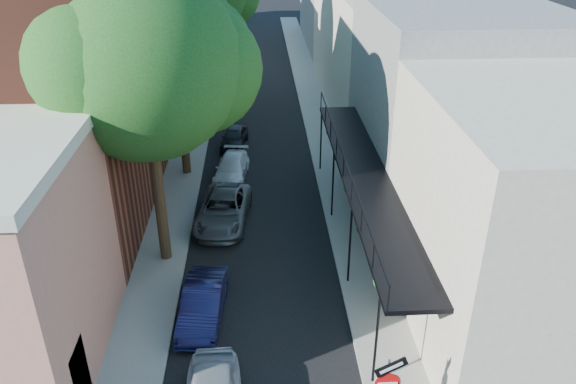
{
  "coord_description": "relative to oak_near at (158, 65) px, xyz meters",
  "views": [
    {
      "loc": [
        0.09,
        -9.17,
        12.94
      ],
      "look_at": [
        1.15,
        10.25,
        2.8
      ],
      "focal_mm": 35.0,
      "sensor_mm": 36.0,
      "label": 1
    }
  ],
  "objects": [
    {
      "name": "buildings_right",
      "position": [
        12.36,
        19.23,
        -3.45
      ],
      "size": [
        9.8,
        55.0,
        10.0
      ],
      "color": "beige",
      "rests_on": "ground"
    },
    {
      "name": "parked_car_f",
      "position": [
        0.99,
        16.69,
        -7.22
      ],
      "size": [
        1.78,
        4.1,
        1.31
      ],
      "primitive_type": "imported",
      "rotation": [
        0.0,
        0.0,
        -0.1
      ],
      "color": "gray",
      "rests_on": "ground"
    },
    {
      "name": "buildings_left",
      "position": [
        -5.93,
        18.5,
        -2.94
      ],
      "size": [
        10.1,
        59.1,
        12.0
      ],
      "color": "tan",
      "rests_on": "ground"
    },
    {
      "name": "parked_car_c",
      "position": [
        1.76,
        2.56,
        -7.23
      ],
      "size": [
        2.65,
        4.89,
        1.3
      ],
      "primitive_type": "imported",
      "rotation": [
        0.0,
        0.0,
        -0.11
      ],
      "color": "#55585C",
      "rests_on": "ground"
    },
    {
      "name": "sidewalk_right",
      "position": [
        7.37,
        19.74,
        -7.82
      ],
      "size": [
        2.0,
        64.0,
        0.12
      ],
      "primitive_type": "cube",
      "color": "gray",
      "rests_on": "ground"
    },
    {
      "name": "parked_car_d",
      "position": [
        1.97,
        7.12,
        -7.32
      ],
      "size": [
        1.99,
        3.99,
        1.11
      ],
      "primitive_type": "imported",
      "rotation": [
        0.0,
        0.0,
        -0.12
      ],
      "color": "white",
      "rests_on": "ground"
    },
    {
      "name": "parked_car_e",
      "position": [
        1.97,
        11.45,
        -7.31
      ],
      "size": [
        1.77,
        3.48,
        1.14
      ],
      "primitive_type": "imported",
      "rotation": [
        0.0,
        0.0,
        -0.13
      ],
      "color": "black",
      "rests_on": "ground"
    },
    {
      "name": "parked_car_b",
      "position": [
        1.37,
        -3.97,
        -7.25
      ],
      "size": [
        1.59,
        3.88,
        1.25
      ],
      "primitive_type": "imported",
      "rotation": [
        0.0,
        0.0,
        -0.07
      ],
      "color": "#12133A",
      "rests_on": "ground"
    },
    {
      "name": "road_surface",
      "position": [
        3.37,
        19.74,
        -7.87
      ],
      "size": [
        6.0,
        64.0,
        0.01
      ],
      "primitive_type": "cube",
      "color": "black",
      "rests_on": "ground"
    },
    {
      "name": "oak_mid",
      "position": [
        -0.05,
        7.97,
        -0.82
      ],
      "size": [
        6.6,
        6.0,
        10.2
      ],
      "color": "#362615",
      "rests_on": "ground"
    },
    {
      "name": "sidewalk_left",
      "position": [
        -0.63,
        19.74,
        -7.82
      ],
      "size": [
        2.0,
        64.0,
        0.12
      ],
      "primitive_type": "cube",
      "color": "gray",
      "rests_on": "ground"
    },
    {
      "name": "oak_near",
      "position": [
        0.0,
        0.0,
        0.0
      ],
      "size": [
        7.48,
        6.8,
        11.42
      ],
      "color": "#362615",
      "rests_on": "ground"
    }
  ]
}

